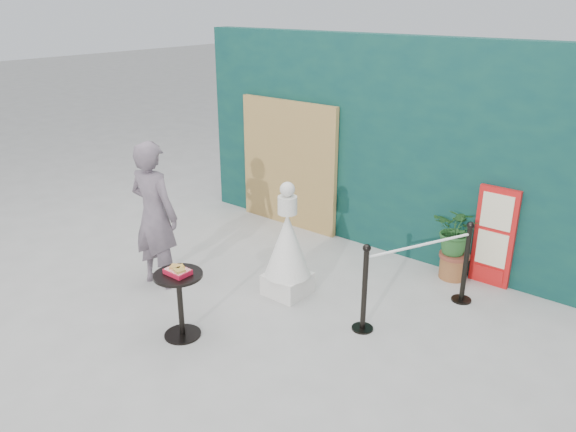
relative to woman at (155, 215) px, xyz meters
name	(u,v)px	position (x,y,z in m)	size (l,w,h in m)	color
ground	(220,330)	(1.40, -0.31, -0.94)	(60.00, 60.00, 0.00)	#ADAAA5
back_wall	(374,144)	(1.40, 2.84, 0.56)	(6.00, 0.30, 3.00)	#0A3031
bamboo_fence	(288,164)	(0.00, 2.63, 0.06)	(1.80, 0.08, 2.00)	tan
woman	(155,215)	(0.00, 0.00, 0.00)	(0.69, 0.45, 1.88)	slate
menu_board	(494,237)	(3.30, 2.65, -0.29)	(0.50, 0.07, 1.30)	red
statue	(287,250)	(1.45, 0.82, -0.34)	(0.57, 0.57, 1.46)	silver
cafe_table	(180,295)	(1.15, -0.63, -0.44)	(0.52, 0.52, 0.75)	black
food_basket	(178,271)	(1.15, -0.63, -0.15)	(0.26, 0.19, 0.11)	red
planter	(457,237)	(2.88, 2.52, -0.36)	(0.59, 0.51, 1.00)	brown
stanchion_barrier	(417,276)	(2.91, 1.36, -0.44)	(0.84, 1.54, 1.03)	black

